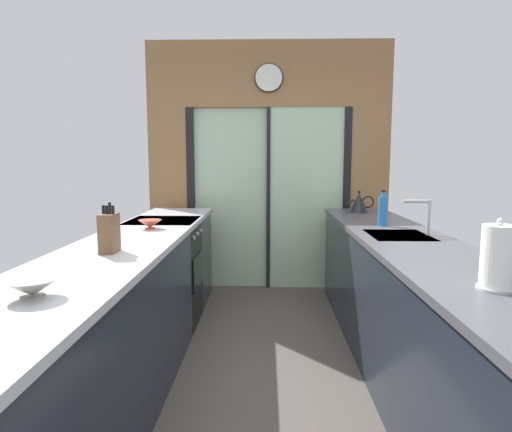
{
  "coord_description": "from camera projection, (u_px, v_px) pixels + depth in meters",
  "views": [
    {
      "loc": [
        -0.02,
        -2.41,
        1.43
      ],
      "look_at": [
        -0.1,
        0.82,
        1.01
      ],
      "focal_mm": 30.43,
      "sensor_mm": 36.0,
      "label": 1
    }
  ],
  "objects": [
    {
      "name": "kettle",
      "position": [
        359.0,
        203.0,
        4.26
      ],
      "size": [
        0.27,
        0.19,
        0.21
      ],
      "color": "black",
      "rests_on": "right_counter_run"
    },
    {
      "name": "paper_towel_roll",
      "position": [
        498.0,
        258.0,
        1.7
      ],
      "size": [
        0.15,
        0.15,
        0.29
      ],
      "color": "#B7BABC",
      "rests_on": "right_counter_run"
    },
    {
      "name": "back_wall_unit",
      "position": [
        268.0,
        152.0,
        4.76
      ],
      "size": [
        2.64,
        0.12,
        2.7
      ],
      "color": "olive",
      "rests_on": "ground_plane"
    },
    {
      "name": "mixing_bowl_far",
      "position": [
        150.0,
        224.0,
        3.23
      ],
      "size": [
        0.17,
        0.17,
        0.07
      ],
      "color": "#BC4C38",
      "rests_on": "left_counter_run"
    },
    {
      "name": "soap_bottle_far",
      "position": [
        383.0,
        210.0,
        3.39
      ],
      "size": [
        0.07,
        0.07,
        0.28
      ],
      "color": "#286BB7",
      "rests_on": "right_counter_run"
    },
    {
      "name": "knife_block",
      "position": [
        109.0,
        233.0,
        2.4
      ],
      "size": [
        0.08,
        0.14,
        0.28
      ],
      "color": "brown",
      "rests_on": "left_counter_run"
    },
    {
      "name": "mixing_bowl_near",
      "position": [
        32.0,
        288.0,
        1.61
      ],
      "size": [
        0.2,
        0.2,
        0.07
      ],
      "color": "gray",
      "rests_on": "left_counter_run"
    },
    {
      "name": "ground_plane",
      "position": [
        269.0,
        359.0,
        3.17
      ],
      "size": [
        5.04,
        7.6,
        0.02
      ],
      "primitive_type": "cube",
      "color": "#4C4742"
    },
    {
      "name": "right_counter_run",
      "position": [
        410.0,
        311.0,
        2.79
      ],
      "size": [
        0.62,
        3.8,
        0.92
      ],
      "color": "#1E232D",
      "rests_on": "ground_plane"
    },
    {
      "name": "sink_faucet",
      "position": [
        424.0,
        211.0,
        2.95
      ],
      "size": [
        0.19,
        0.02,
        0.24
      ],
      "color": "#B7BABC",
      "rests_on": "right_counter_run"
    },
    {
      "name": "left_counter_run",
      "position": [
        122.0,
        318.0,
        2.66
      ],
      "size": [
        0.62,
        3.8,
        0.92
      ],
      "color": "#1E232D",
      "rests_on": "ground_plane"
    },
    {
      "name": "oven_range",
      "position": [
        164.0,
        273.0,
        3.78
      ],
      "size": [
        0.6,
        0.6,
        0.92
      ],
      "color": "black",
      "rests_on": "ground_plane"
    }
  ]
}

